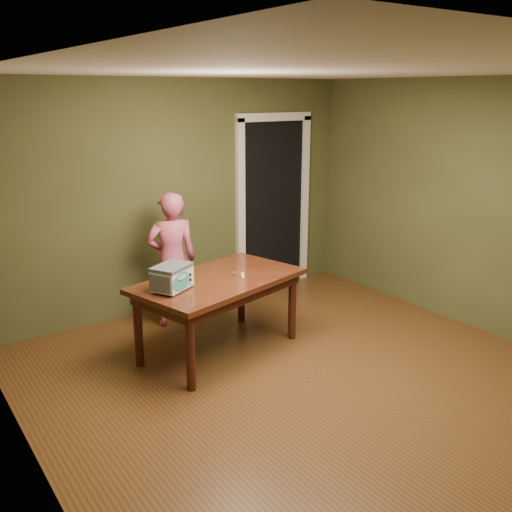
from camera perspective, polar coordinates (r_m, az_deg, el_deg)
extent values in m
plane|color=brown|center=(5.02, 6.55, -13.16)|extent=(5.00, 5.00, 0.00)
cube|color=#4E512B|center=(6.56, -7.60, 5.92)|extent=(4.50, 0.02, 2.60)
cube|color=#4E512B|center=(3.52, -21.59, -4.08)|extent=(0.02, 5.00, 2.60)
cube|color=#4E512B|center=(6.23, 22.82, 4.25)|extent=(0.02, 5.00, 2.60)
cube|color=white|center=(4.39, 7.68, 17.98)|extent=(4.50, 5.00, 0.02)
cube|color=black|center=(7.52, 0.28, 5.43)|extent=(0.90, 0.60, 2.10)
cube|color=black|center=(7.27, 1.70, 5.05)|extent=(0.90, 0.02, 2.10)
cube|color=white|center=(6.98, -1.55, 4.58)|extent=(0.10, 0.06, 2.20)
cube|color=white|center=(7.56, 4.84, 5.43)|extent=(0.10, 0.06, 2.20)
cube|color=white|center=(7.13, 1.85, 13.73)|extent=(1.10, 0.06, 0.10)
cube|color=#39160D|center=(5.41, -3.77, -2.48)|extent=(1.77, 1.27, 0.05)
cube|color=#35130D|center=(5.43, -3.75, -3.23)|extent=(1.63, 1.12, 0.10)
cylinder|color=#35130D|center=(4.87, -6.57, -9.53)|extent=(0.08, 0.08, 0.70)
cylinder|color=#35130D|center=(5.36, -11.70, -7.27)|extent=(0.08, 0.08, 0.70)
cylinder|color=#35130D|center=(5.82, 3.64, -5.04)|extent=(0.08, 0.08, 0.70)
cylinder|color=#35130D|center=(6.24, -1.48, -3.53)|extent=(0.08, 0.08, 0.70)
cylinder|color=#4C4F54|center=(4.97, -8.41, -3.94)|extent=(0.02, 0.02, 0.01)
cylinder|color=#4C4F54|center=(5.07, -10.13, -3.60)|extent=(0.02, 0.02, 0.01)
cylinder|color=#4C4F54|center=(5.19, -6.64, -2.99)|extent=(0.02, 0.02, 0.01)
cylinder|color=#4C4F54|center=(5.29, -8.32, -2.69)|extent=(0.02, 0.02, 0.01)
cube|color=silver|center=(5.10, -8.41, -2.19)|extent=(0.42, 0.38, 0.19)
cube|color=#4C4F54|center=(5.06, -8.46, -1.09)|extent=(0.42, 0.39, 0.03)
cube|color=#4C4F54|center=(4.96, -9.58, -2.77)|extent=(0.12, 0.20, 0.15)
cube|color=#4C4F54|center=(5.24, -7.31, -1.65)|extent=(0.12, 0.20, 0.15)
ellipsoid|color=teal|center=(5.00, -7.42, -2.50)|extent=(0.23, 0.13, 0.16)
cylinder|color=black|center=(5.10, -6.59, -1.85)|extent=(0.03, 0.02, 0.02)
cylinder|color=black|center=(5.12, -6.57, -2.38)|extent=(0.02, 0.02, 0.02)
cylinder|color=silver|center=(5.49, -1.91, -1.77)|extent=(0.10, 0.10, 0.02)
cylinder|color=#492718|center=(5.49, -1.91, -1.70)|extent=(0.09, 0.09, 0.01)
cube|color=#E5BC63|center=(5.47, -1.33, -1.93)|extent=(0.12, 0.17, 0.01)
imported|color=#C3506F|center=(6.10, -8.39, -0.40)|extent=(0.61, 0.49, 1.46)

